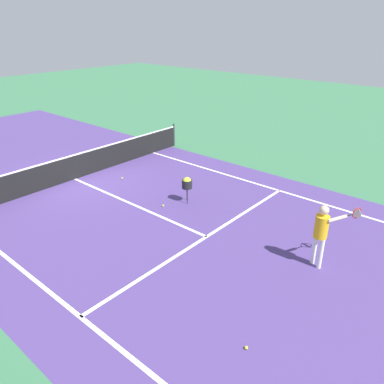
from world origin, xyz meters
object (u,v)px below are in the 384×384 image
(tennis_ball_near_net, at_px, (122,178))
(tennis_ball_mid_court, at_px, (163,206))
(ball_hopper, at_px, (187,183))
(tennis_ball_by_baseline, at_px, (246,348))
(player_near, at_px, (322,229))
(net, at_px, (73,167))

(tennis_ball_near_net, height_order, tennis_ball_mid_court, same)
(ball_hopper, xyz_separation_m, tennis_ball_mid_court, (-0.78, 0.35, -0.64))
(tennis_ball_mid_court, height_order, tennis_ball_by_baseline, same)
(player_near, height_order, ball_hopper, player_near)
(tennis_ball_near_net, bearing_deg, tennis_ball_by_baseline, -115.01)
(player_near, xyz_separation_m, ball_hopper, (0.58, 4.76, -0.34))
(ball_hopper, height_order, tennis_ball_near_net, ball_hopper)
(player_near, bearing_deg, tennis_ball_near_net, 86.87)
(player_near, distance_m, ball_hopper, 4.81)
(player_near, relative_size, tennis_ball_by_baseline, 24.83)
(net, bearing_deg, tennis_ball_mid_court, -82.69)
(player_near, distance_m, tennis_ball_mid_court, 5.21)
(tennis_ball_near_net, height_order, tennis_ball_by_baseline, same)
(player_near, xyz_separation_m, tennis_ball_by_baseline, (-3.33, -0.13, -0.98))
(player_near, distance_m, tennis_ball_by_baseline, 3.47)
(net, xyz_separation_m, tennis_ball_mid_court, (0.54, -4.17, -0.46))
(net, distance_m, tennis_ball_by_baseline, 9.78)
(player_near, bearing_deg, net, 94.52)
(tennis_ball_mid_court, bearing_deg, player_near, -87.77)
(tennis_ball_near_net, distance_m, tennis_ball_by_baseline, 8.90)
(tennis_ball_mid_court, relative_size, tennis_ball_by_baseline, 1.00)
(net, relative_size, tennis_ball_mid_court, 167.66)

